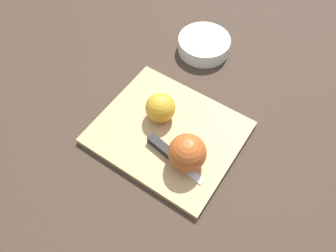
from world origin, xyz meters
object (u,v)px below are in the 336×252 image
at_px(apple_half_left, 160,108).
at_px(bowl, 204,44).
at_px(apple_half_right, 187,153).
at_px(knife, 165,150).

xyz_separation_m(apple_half_left, bowl, (-0.08, 0.25, -0.03)).
bearing_deg(apple_half_left, apple_half_right, 66.88).
bearing_deg(bowl, knife, -64.07).
distance_m(apple_half_right, knife, 0.06).
height_order(apple_half_left, apple_half_right, apple_half_right).
bearing_deg(knife, bowl, 115.41).
height_order(knife, bowl, bowl).
xyz_separation_m(apple_half_right, bowl, (-0.20, 0.30, -0.03)).
distance_m(apple_half_left, bowl, 0.26).
bearing_deg(apple_half_right, apple_half_left, -170.82).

